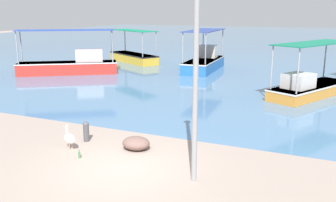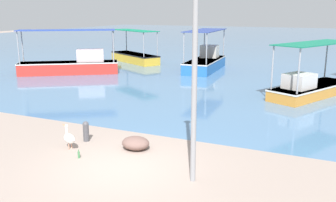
# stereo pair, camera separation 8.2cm
# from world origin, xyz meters

# --- Properties ---
(ground) EXTENTS (120.00, 120.00, 0.00)m
(ground) POSITION_xyz_m (0.00, 0.00, 0.00)
(ground) COLOR gray
(harbor_water) EXTENTS (110.00, 90.00, 0.00)m
(harbor_water) POSITION_xyz_m (0.00, 48.00, 0.00)
(harbor_water) COLOR teal
(harbor_water) RESTS_ON ground
(fishing_boat_far_right) EXTENTS (6.57, 5.10, 3.08)m
(fishing_boat_far_right) POSITION_xyz_m (-11.62, 12.65, 0.70)
(fishing_boat_far_right) COLOR red
(fishing_boat_far_right) RESTS_ON harbor_water
(fishing_boat_outer) EXTENTS (2.29, 5.96, 2.97)m
(fishing_boat_outer) POSITION_xyz_m (-3.55, 18.14, 0.67)
(fishing_boat_outer) COLOR #2667B3
(fishing_boat_outer) RESTS_ON harbor_water
(fishing_boat_near_right) EXTENTS (4.05, 5.89, 2.78)m
(fishing_boat_near_right) POSITION_xyz_m (4.27, 11.87, 0.58)
(fishing_boat_near_right) COLOR orange
(fishing_boat_near_right) RESTS_ON harbor_water
(fishing_boat_far_left) EXTENTS (5.67, 4.22, 2.74)m
(fishing_boat_far_left) POSITION_xyz_m (-10.48, 19.67, 0.55)
(fishing_boat_far_left) COLOR gold
(fishing_boat_far_left) RESTS_ON harbor_water
(pelican) EXTENTS (0.77, 0.49, 0.80)m
(pelican) POSITION_xyz_m (-2.30, 0.63, 0.38)
(pelican) COLOR #E0997A
(pelican) RESTS_ON ground
(lamp_post) EXTENTS (0.28, 0.28, 6.24)m
(lamp_post) POSITION_xyz_m (2.18, 0.08, 3.48)
(lamp_post) COLOR gray
(lamp_post) RESTS_ON ground
(mooring_bollard) EXTENTS (0.21, 0.21, 0.71)m
(mooring_bollard) POSITION_xyz_m (-2.26, 1.47, 0.38)
(mooring_bollard) COLOR #47474C
(mooring_bollard) RESTS_ON ground
(net_pile) EXTENTS (0.92, 0.78, 0.42)m
(net_pile) POSITION_xyz_m (-0.32, 1.48, 0.21)
(net_pile) COLOR brown
(net_pile) RESTS_ON ground
(glass_bottle) EXTENTS (0.07, 0.07, 0.27)m
(glass_bottle) POSITION_xyz_m (-1.55, 0.11, 0.11)
(glass_bottle) COLOR #3F7F4C
(glass_bottle) RESTS_ON ground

